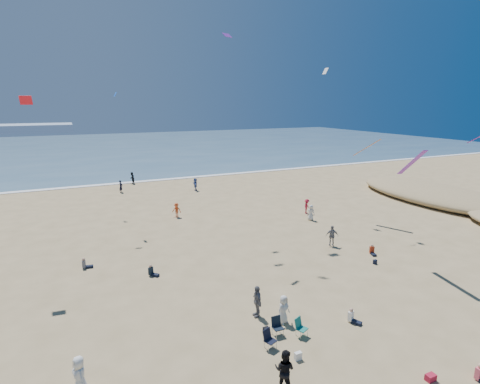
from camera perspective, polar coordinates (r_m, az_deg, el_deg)
name	(u,v)px	position (r m, az deg, el deg)	size (l,w,h in m)	color
ground	(272,360)	(19.71, 4.92, -24.15)	(220.00, 220.00, 0.00)	tan
ocean	(99,148)	(109.42, -20.64, 6.27)	(220.00, 100.00, 0.06)	#476B84
surf_line	(128,183)	(60.21, -16.75, 1.37)	(220.00, 1.20, 0.08)	white
standing_flyers	(254,235)	(32.53, 2.19, -6.61)	(25.00, 54.09, 1.89)	silver
seated_group	(269,285)	(25.29, 4.49, -13.89)	(22.33, 20.57, 0.84)	white
chair_cluster	(284,331)	(20.75, 6.67, -20.35)	(2.78, 1.50, 1.00)	black
white_tote	(298,356)	(19.75, 8.84, -23.47)	(0.35, 0.20, 0.40)	white
black_backpack	(266,331)	(21.29, 3.97, -20.32)	(0.30, 0.22, 0.38)	black
cooler	(431,377)	(20.35, 27.05, -23.87)	(0.45, 0.30, 0.30)	#AC1831
navy_bag	(375,262)	(30.87, 19.88, -9.98)	(0.28, 0.18, 0.34)	black
kites_aloft	(294,60)	(32.63, 8.29, 19.30)	(37.24, 42.44, 28.56)	red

